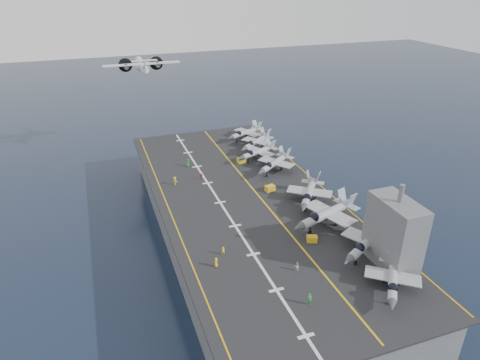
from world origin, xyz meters
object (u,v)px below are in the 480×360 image
object	(u,v)px
fighter_jet_0	(393,278)
tow_cart_a	(312,239)
island_superstructure	(395,226)
transport_plane	(142,68)

from	to	relation	value
fighter_jet_0	tow_cart_a	distance (m)	17.00
island_superstructure	tow_cart_a	size ratio (longest dim) A/B	6.64
fighter_jet_0	transport_plane	world-z (taller)	transport_plane
island_superstructure	transport_plane	world-z (taller)	transport_plane
fighter_jet_0	tow_cart_a	size ratio (longest dim) A/B	6.82
island_superstructure	fighter_jet_0	distance (m)	8.81
tow_cart_a	transport_plane	world-z (taller)	transport_plane
fighter_jet_0	transport_plane	distance (m)	99.01
fighter_jet_0	island_superstructure	bearing A→B (deg)	56.29
island_superstructure	transport_plane	size ratio (longest dim) A/B	0.63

